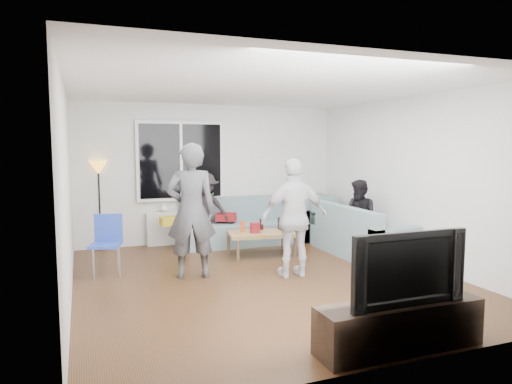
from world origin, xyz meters
name	(u,v)px	position (x,y,z in m)	size (l,w,h in m)	color
floor	(265,280)	(0.00, 0.00, -0.02)	(5.00, 5.50, 0.04)	#56351C
ceiling	(265,87)	(0.00, 0.00, 2.62)	(5.00, 5.50, 0.04)	white
wall_back	(211,173)	(0.00, 2.77, 1.30)	(5.00, 0.04, 2.60)	silver
wall_front	(392,215)	(0.00, -2.77, 1.30)	(5.00, 0.04, 2.60)	silver
wall_left	(65,193)	(-2.52, 0.00, 1.30)	(0.04, 5.50, 2.60)	silver
wall_right	(415,180)	(2.52, 0.00, 1.30)	(0.04, 5.50, 2.60)	silver
window_frame	(181,161)	(-0.60, 2.69, 1.55)	(1.62, 0.06, 1.47)	white
window_glass	(181,161)	(-0.60, 2.65, 1.55)	(1.50, 0.02, 1.35)	black
window_mullion	(181,161)	(-0.60, 2.64, 1.55)	(0.05, 0.03, 1.35)	white
radiator	(182,227)	(-0.60, 2.65, 0.31)	(1.30, 0.12, 0.62)	silver
potted_plant	(210,201)	(-0.07, 2.62, 0.79)	(0.18, 0.15, 0.33)	#36692A
vase	(164,208)	(-0.93, 2.62, 0.70)	(0.15, 0.15, 0.16)	white
sofa_back_section	(245,221)	(0.50, 2.27, 0.42)	(2.30, 0.85, 0.85)	slate
sofa_right_section	(361,230)	(2.02, 0.70, 0.42)	(0.85, 2.00, 0.85)	slate
sofa_corner	(310,217)	(1.86, 2.27, 0.42)	(0.85, 0.85, 0.85)	slate
cushion_yellow	(172,221)	(-0.87, 2.25, 0.51)	(0.38, 0.32, 0.14)	gold
cushion_red	(226,217)	(0.16, 2.33, 0.51)	(0.36, 0.30, 0.13)	maroon
coffee_table	(261,244)	(0.45, 1.26, 0.20)	(1.10, 0.60, 0.40)	olive
pitcher	(255,228)	(0.33, 1.25, 0.49)	(0.17, 0.17, 0.17)	maroon
side_chair	(106,246)	(-2.05, 0.94, 0.43)	(0.40, 0.40, 0.86)	#2A49B8
floor_lamp	(100,205)	(-2.05, 2.75, 0.78)	(0.32, 0.32, 1.56)	gold
player_left	(191,211)	(-0.92, 0.44, 0.94)	(0.69, 0.45, 1.88)	#454549
player_right	(295,218)	(0.44, -0.03, 0.83)	(0.98, 0.41, 1.67)	silver
spectator_right	(360,217)	(2.02, 0.74, 0.63)	(0.62, 0.48, 1.27)	black
spectator_back	(206,210)	(-0.24, 2.30, 0.67)	(0.87, 0.50, 1.34)	black
tv_console	(399,326)	(0.32, -2.50, 0.22)	(1.60, 0.40, 0.44)	#322219
television	(401,266)	(0.32, -2.50, 0.78)	(1.16, 0.15, 0.67)	black
bottle_c	(261,224)	(0.53, 1.46, 0.49)	(0.07, 0.07, 0.19)	black
bottle_a	(243,226)	(0.15, 1.36, 0.50)	(0.07, 0.07, 0.19)	#EB500D
bottle_e	(280,223)	(0.84, 1.40, 0.50)	(0.07, 0.07, 0.20)	black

